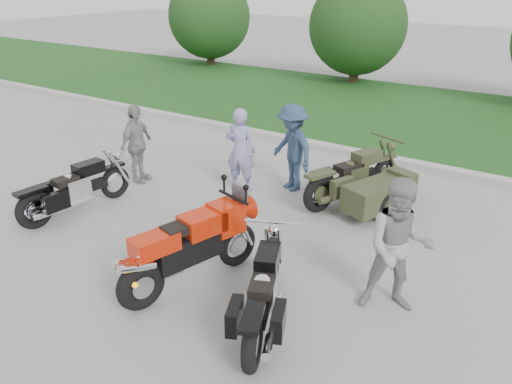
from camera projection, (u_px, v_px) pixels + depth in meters
The scene contains 13 objects.
ground at pixel (175, 264), 7.54m from camera, with size 80.00×80.00×0.00m, color #989893.
curb at pixel (343, 150), 12.07m from camera, with size 60.00×0.30×0.15m, color #A9A69F.
grass_strip at pixel (400, 113), 15.23m from camera, with size 60.00×8.00×0.14m, color #295C1F.
tree_far_left at pixel (209, 17), 21.98m from camera, with size 3.60×3.60×4.00m.
tree_mid_left at pixel (358, 26), 18.44m from camera, with size 3.60×3.60×4.00m.
sportbike_red at pixel (188, 246), 6.75m from camera, with size 0.82×2.24×1.08m.
cruiser_left at pixel (72, 191), 8.92m from camera, with size 0.47×2.29×0.88m.
cruiser_right at pixel (263, 297), 6.03m from camera, with size 1.05×2.10×0.86m.
cruiser_sidecar at pixel (367, 188), 9.07m from camera, with size 1.68×2.32×0.93m.
person_stripe at pixel (241, 150), 9.75m from camera, with size 0.61×0.40×1.69m, color #8E88B9.
person_grey at pixel (399, 247), 6.20m from camera, with size 0.88×0.69×1.81m, color gray.
person_denim at pixel (292, 148), 9.78m from camera, with size 1.12×0.65×1.74m, color navy.
person_back at pixel (136, 144), 10.19m from camera, with size 0.95×0.40×1.62m, color gray.
Camera 1 is at (4.59, -4.69, 4.05)m, focal length 35.00 mm.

